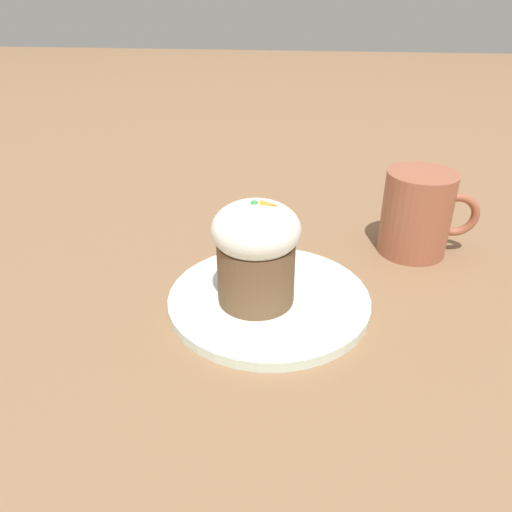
{
  "coord_description": "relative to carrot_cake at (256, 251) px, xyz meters",
  "views": [
    {
      "loc": [
        0.03,
        -0.43,
        0.3
      ],
      "look_at": [
        -0.01,
        -0.01,
        0.06
      ],
      "focal_mm": 35.0,
      "sensor_mm": 36.0,
      "label": 1
    }
  ],
  "objects": [
    {
      "name": "spoon",
      "position": [
        0.02,
        -0.0,
        -0.05
      ],
      "size": [
        0.12,
        0.07,
        0.01
      ],
      "color": "silver",
      "rests_on": "dessert_plate"
    },
    {
      "name": "coffee_cup",
      "position": [
        0.18,
        0.14,
        -0.02
      ],
      "size": [
        0.11,
        0.08,
        0.1
      ],
      "color": "#9E563D",
      "rests_on": "ground_plane"
    },
    {
      "name": "carrot_cake",
      "position": [
        0.0,
        0.0,
        0.0
      ],
      "size": [
        0.09,
        0.09,
        0.11
      ],
      "color": "brown",
      "rests_on": "dessert_plate"
    },
    {
      "name": "ground_plane",
      "position": [
        0.01,
        0.01,
        -0.07
      ],
      "size": [
        4.0,
        4.0,
        0.0
      ],
      "primitive_type": "plane",
      "color": "#846042"
    },
    {
      "name": "dessert_plate",
      "position": [
        0.01,
        0.01,
        -0.06
      ],
      "size": [
        0.21,
        0.21,
        0.01
      ],
      "color": "silver",
      "rests_on": "ground_plane"
    }
  ]
}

